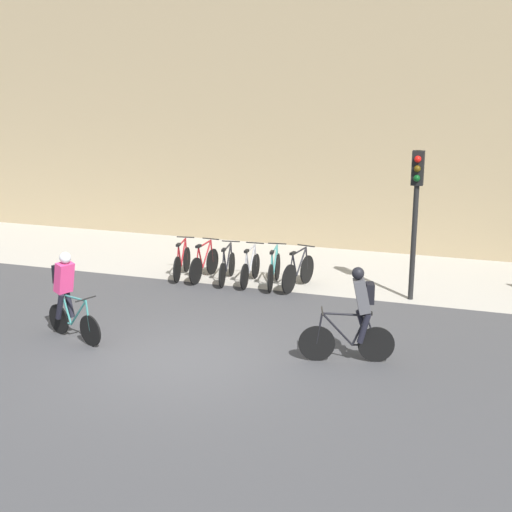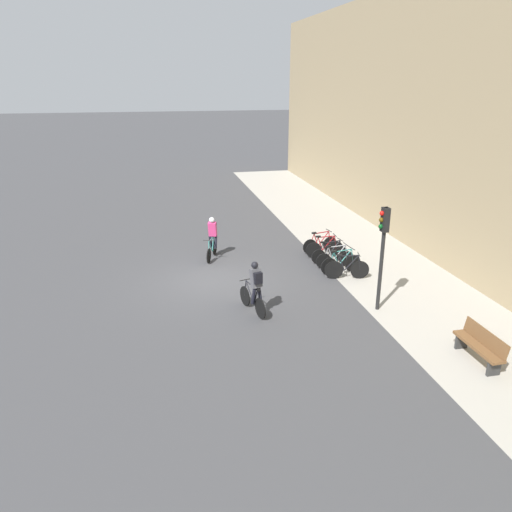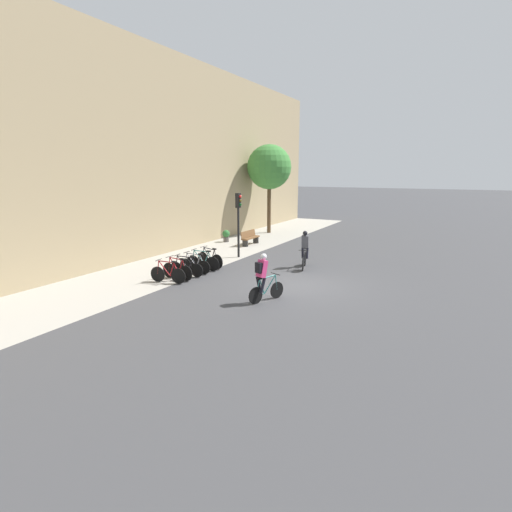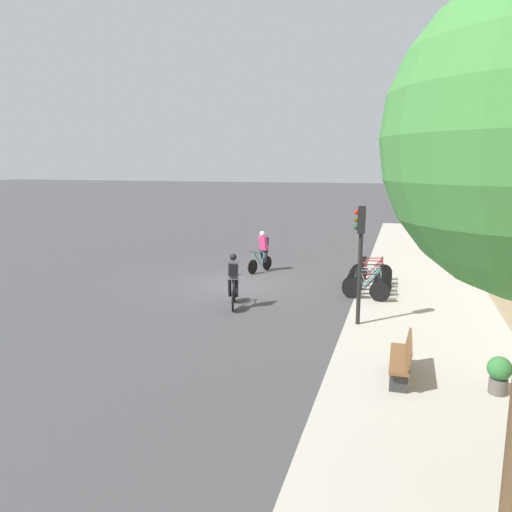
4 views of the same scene
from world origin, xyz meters
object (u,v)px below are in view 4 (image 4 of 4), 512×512
at_px(cyclist_pink, 263,250).
at_px(parked_bike_3, 368,281).
at_px(parked_bike_4, 367,284).
at_px(traffic_light_pole, 360,243).
at_px(bench, 402,358).
at_px(potted_plant, 499,373).
at_px(parked_bike_1, 370,274).
at_px(parked_bike_5, 365,288).
at_px(parked_bike_2, 369,277).
at_px(cyclist_grey, 233,279).
at_px(parked_bike_0, 371,270).

height_order(cyclist_pink, parked_bike_3, cyclist_pink).
bearing_deg(parked_bike_4, traffic_light_pole, -0.27).
distance_m(cyclist_pink, bench, 11.24).
bearing_deg(cyclist_pink, potted_plant, 38.19).
relative_size(parked_bike_1, parked_bike_5, 0.99).
height_order(parked_bike_2, parked_bike_5, parked_bike_5).
bearing_deg(parked_bike_3, parked_bike_2, -179.90).
bearing_deg(parked_bike_2, potted_plant, 20.80).
height_order(cyclist_grey, parked_bike_2, cyclist_grey).
relative_size(parked_bike_3, potted_plant, 2.07).
xyz_separation_m(parked_bike_4, traffic_light_pole, (3.29, -0.02, 1.97)).
height_order(traffic_light_pole, bench, traffic_light_pole).
bearing_deg(cyclist_grey, traffic_light_pole, 82.56).
xyz_separation_m(parked_bike_1, parked_bike_3, (1.22, -0.00, -0.01)).
bearing_deg(traffic_light_pole, parked_bike_2, 179.82).
bearing_deg(parked_bike_5, parked_bike_1, -179.99).
relative_size(cyclist_pink, parked_bike_3, 1.08).
height_order(parked_bike_4, traffic_light_pole, traffic_light_pole).
bearing_deg(traffic_light_pole, cyclist_pink, -143.14).
xyz_separation_m(cyclist_pink, bench, (9.60, 5.83, -0.48)).
bearing_deg(parked_bike_3, parked_bike_4, 0.03).
relative_size(parked_bike_0, traffic_light_pole, 0.47).
xyz_separation_m(cyclist_pink, parked_bike_4, (2.81, 4.59, -0.54)).
xyz_separation_m(traffic_light_pole, potted_plant, (3.69, 3.13, -1.93)).
bearing_deg(potted_plant, cyclist_grey, -120.69).
xyz_separation_m(parked_bike_1, parked_bike_2, (0.61, -0.00, -0.02)).
relative_size(cyclist_pink, parked_bike_1, 1.07).
bearing_deg(cyclist_pink, cyclist_grey, 6.24).
relative_size(cyclist_pink, parked_bike_4, 1.03).
height_order(cyclist_pink, bench, cyclist_pink).
distance_m(parked_bike_5, bench, 6.31).
xyz_separation_m(cyclist_pink, parked_bike_0, (0.37, 4.59, -0.55)).
bearing_deg(parked_bike_1, parked_bike_2, -0.19).
distance_m(cyclist_grey, potted_plant, 8.26).
height_order(parked_bike_0, parked_bike_1, parked_bike_1).
xyz_separation_m(bench, potted_plant, (0.19, 1.87, -0.03)).
distance_m(parked_bike_0, parked_bike_5, 3.05).
distance_m(parked_bike_4, traffic_light_pole, 3.83).
distance_m(parked_bike_0, bench, 9.32).
bearing_deg(parked_bike_3, bench, 9.50).
height_order(parked_bike_4, potted_plant, parked_bike_4).
xyz_separation_m(cyclist_grey, traffic_light_pole, (0.52, 3.96, 1.42)).
bearing_deg(parked_bike_5, parked_bike_0, -179.99).
distance_m(parked_bike_1, parked_bike_4, 1.84).
bearing_deg(parked_bike_4, parked_bike_0, 179.99).
relative_size(parked_bike_4, parked_bike_5, 1.03).
bearing_deg(potted_plant, bench, -95.65).
relative_size(parked_bike_1, parked_bike_2, 0.99).
xyz_separation_m(parked_bike_3, traffic_light_pole, (3.90, -0.02, 1.98)).
bearing_deg(parked_bike_2, parked_bike_5, 0.08).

